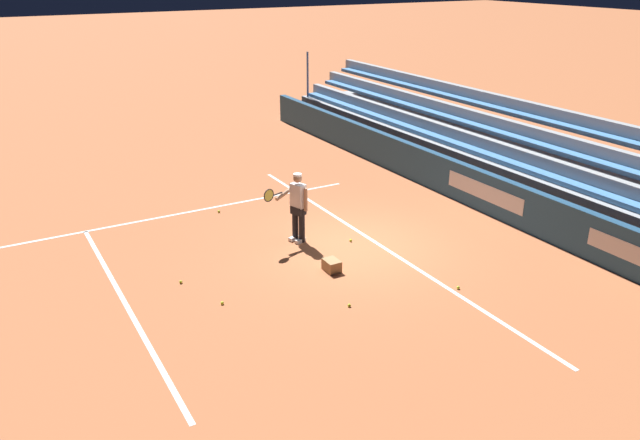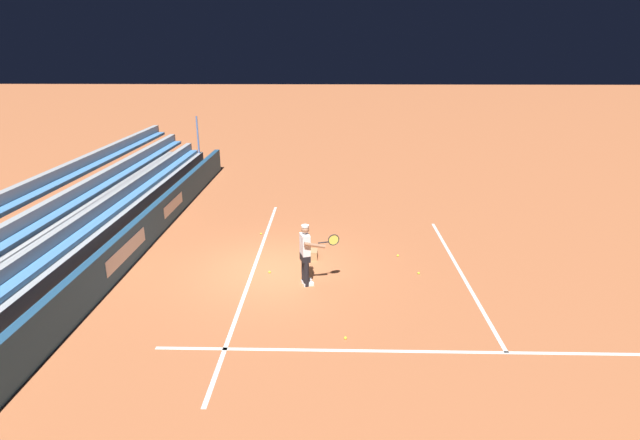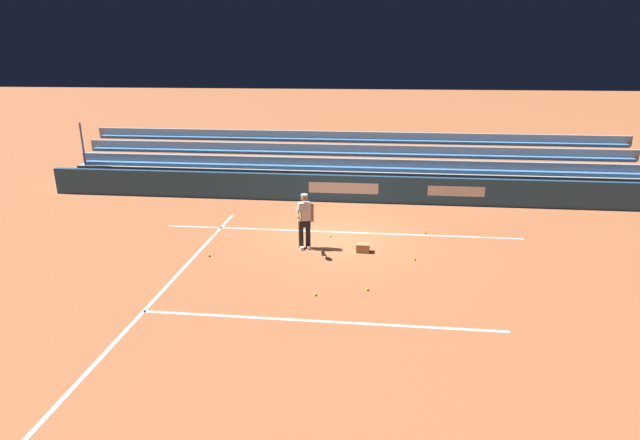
{
  "view_description": "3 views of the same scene",
  "coord_description": "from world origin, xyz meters",
  "views": [
    {
      "loc": [
        -11.37,
        7.49,
        6.27
      ],
      "look_at": [
        0.33,
        0.83,
        0.72
      ],
      "focal_mm": 35.0,
      "sensor_mm": 36.0,
      "label": 1
    },
    {
      "loc": [
        13.27,
        1.76,
        6.09
      ],
      "look_at": [
        -0.34,
        1.44,
        1.41
      ],
      "focal_mm": 28.0,
      "sensor_mm": 36.0,
      "label": 2
    },
    {
      "loc": [
        -1.1,
        15.3,
        5.6
      ],
      "look_at": [
        0.59,
        0.12,
        0.61
      ],
      "focal_mm": 28.0,
      "sensor_mm": 36.0,
      "label": 3
    }
  ],
  "objects": [
    {
      "name": "tennis_player",
      "position": [
        0.96,
        1.1,
        0.89
      ],
      "size": [
        0.58,
        1.07,
        1.71
      ],
      "color": "black",
      "rests_on": "ground"
    },
    {
      "name": "court_sideline_white",
      "position": [
        4.11,
        4.0,
        0.0
      ],
      "size": [
        0.1,
        12.0,
        0.01
      ],
      "primitive_type": "cube",
      "color": "white",
      "rests_on": "ground"
    },
    {
      "name": "tennis_ball_near_player",
      "position": [
        -2.35,
        1.69,
        0.03
      ],
      "size": [
        0.07,
        0.07,
        0.07
      ],
      "primitive_type": "sphere",
      "color": "#CCE533",
      "rests_on": "ground"
    },
    {
      "name": "ground_plane",
      "position": [
        0.0,
        0.0,
        0.0
      ],
      "size": [
        160.0,
        160.0,
        0.0
      ],
      "primitive_type": "plane",
      "color": "#B7663D"
    },
    {
      "name": "ball_box_cardboard",
      "position": [
        -0.83,
        1.19,
        0.13
      ],
      "size": [
        0.4,
        0.3,
        0.26
      ],
      "primitive_type": "cube",
      "rotation": [
        0.0,
        0.0,
        -0.01
      ],
      "color": "#A87F51",
      "rests_on": "ground"
    },
    {
      "name": "tennis_ball_by_box",
      "position": [
        -1.02,
        3.83,
        0.03
      ],
      "size": [
        0.07,
        0.07,
        0.07
      ],
      "primitive_type": "sphere",
      "color": "#CCE533",
      "rests_on": "ground"
    },
    {
      "name": "tennis_ball_on_baseline",
      "position": [
        0.28,
        -0.0,
        0.03
      ],
      "size": [
        0.07,
        0.07,
        0.07
      ],
      "primitive_type": "sphere",
      "color": "#CCE533",
      "rests_on": "ground"
    },
    {
      "name": "court_service_line_white",
      "position": [
        0.0,
        5.5,
        0.0
      ],
      "size": [
        8.22,
        0.1,
        0.01
      ],
      "primitive_type": "cube",
      "color": "white",
      "rests_on": "ground"
    },
    {
      "name": "bleacher_stand",
      "position": [
        0.0,
        -6.07,
        0.73
      ],
      "size": [
        23.72,
        2.4,
        2.95
      ],
      "color": "#9EA3A8",
      "rests_on": "ground"
    },
    {
      "name": "tennis_ball_far_right",
      "position": [
        -2.85,
        -0.67,
        0.03
      ],
      "size": [
        0.07,
        0.07,
        0.07
      ],
      "primitive_type": "sphere",
      "color": "#CCE533",
      "rests_on": "ground"
    },
    {
      "name": "tennis_ball_far_left",
      "position": [
        0.24,
        4.27,
        0.03
      ],
      "size": [
        0.07,
        0.07,
        0.07
      ],
      "primitive_type": "sphere",
      "color": "#CCE533",
      "rests_on": "ground"
    },
    {
      "name": "court_baseline_white",
      "position": [
        0.0,
        -0.5,
        0.0
      ],
      "size": [
        12.0,
        0.1,
        0.01
      ],
      "primitive_type": "cube",
      "color": "white",
      "rests_on": "ground"
    },
    {
      "name": "back_wall_sponsor_board",
      "position": [
        -0.01,
        -4.24,
        0.55
      ],
      "size": [
        24.97,
        0.25,
        1.1
      ],
      "color": "navy",
      "rests_on": "ground"
    },
    {
      "name": "tennis_ball_stray_back",
      "position": [
        3.67,
        2.1,
        0.03
      ],
      "size": [
        0.07,
        0.07,
        0.07
      ],
      "primitive_type": "sphere",
      "color": "#CCE533",
      "rests_on": "ground"
    }
  ]
}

